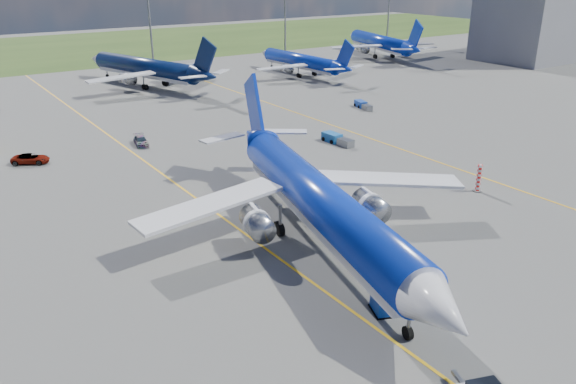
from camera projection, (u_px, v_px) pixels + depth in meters
ground at (336, 300)px, 40.86m from camera, size 400.00×400.00×0.00m
taxiway_lines at (180, 185)px, 62.16m from camera, size 60.25×160.00×0.02m
floodlight_masts at (64, 15)px, 125.64m from camera, size 202.20×0.50×22.70m
terminal_building at (554, 6)px, 144.76m from camera, size 42.00×22.00×26.00m
warning_post at (479, 178)px, 60.04m from camera, size 0.50×0.50×3.00m
bg_jet_n at (147, 86)px, 113.90m from camera, size 41.43×47.95×10.68m
bg_jet_ne at (300, 75)px, 125.28m from camera, size 26.90×34.87×8.98m
bg_jet_ene at (379, 57)px, 151.03m from camera, size 41.61×48.33×10.80m
main_airliner at (319, 243)px, 49.19m from camera, size 42.78×50.32×11.41m
uld_container at (384, 303)px, 39.23m from camera, size 1.98×2.18×1.42m
service_car_b at (31, 159)px, 68.88m from camera, size 4.84×3.90×1.22m
service_car_c at (141, 141)px, 76.03m from camera, size 2.43×4.30×1.18m
baggage_tug_w at (337, 139)px, 76.87m from camera, size 1.63×5.41×1.20m
baggage_tug_e at (363, 105)px, 95.98m from camera, size 2.49×4.94×1.07m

